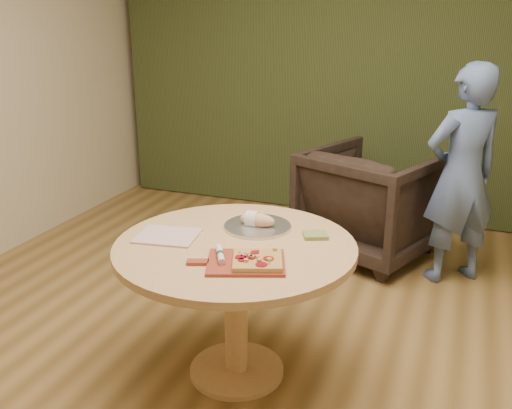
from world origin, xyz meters
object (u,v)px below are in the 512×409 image
at_px(pizza_paddle, 244,262).
at_px(serving_tray, 257,226).
at_px(flatbread_pizza, 257,260).
at_px(cutlery_roll, 220,254).
at_px(bread_roll, 256,220).
at_px(armchair, 372,197).
at_px(person_standing, 461,176).
at_px(pedestal_table, 235,269).

xyz_separation_m(pizza_paddle, serving_tray, (-0.10, 0.45, -0.00)).
relative_size(flatbread_pizza, cutlery_roll, 1.53).
bearing_deg(bread_roll, serving_tray, 0.00).
distance_m(serving_tray, armchair, 1.66).
distance_m(bread_roll, person_standing, 1.68).
height_order(pizza_paddle, armchair, armchair).
bearing_deg(bread_roll, cutlery_roll, -90.60).
height_order(flatbread_pizza, serving_tray, flatbread_pizza).
relative_size(pedestal_table, serving_tray, 3.38).
xyz_separation_m(pedestal_table, flatbread_pizza, (0.19, -0.20, 0.17)).
relative_size(pizza_paddle, person_standing, 0.31).
height_order(pedestal_table, pizza_paddle, pizza_paddle).
xyz_separation_m(serving_tray, armchair, (0.35, 1.60, -0.29)).
distance_m(cutlery_roll, armchair, 2.11).
distance_m(pedestal_table, pizza_paddle, 0.29).
bearing_deg(cutlery_roll, armchair, 51.14).
bearing_deg(flatbread_pizza, serving_tray, 110.60).
bearing_deg(flatbread_pizza, pedestal_table, 133.85).
height_order(pizza_paddle, bread_roll, bread_roll).
height_order(pizza_paddle, flatbread_pizza, flatbread_pizza).
xyz_separation_m(flatbread_pizza, armchair, (0.18, 2.04, -0.31)).
bearing_deg(serving_tray, cutlery_roll, -91.73).
bearing_deg(flatbread_pizza, armchair, 84.97).
distance_m(flatbread_pizza, cutlery_roll, 0.18).
bearing_deg(bread_roll, pedestal_table, -94.42).
bearing_deg(flatbread_pizza, cutlery_roll, -177.66).
height_order(pedestal_table, bread_roll, bread_roll).
bearing_deg(person_standing, flatbread_pizza, 29.90).
bearing_deg(serving_tray, flatbread_pizza, -69.40).
bearing_deg(pedestal_table, person_standing, 57.89).
distance_m(flatbread_pizza, person_standing, 1.98).
bearing_deg(bread_roll, pizza_paddle, -76.11).
height_order(pizza_paddle, cutlery_roll, cutlery_roll).
xyz_separation_m(flatbread_pizza, cutlery_roll, (-0.18, -0.01, 0.00)).
distance_m(cutlery_roll, person_standing, 2.06).
distance_m(pedestal_table, cutlery_roll, 0.27).
bearing_deg(person_standing, pedestal_table, 22.03).
height_order(pedestal_table, armchair, armchair).
height_order(flatbread_pizza, person_standing, person_standing).
bearing_deg(serving_tray, person_standing, 54.32).
bearing_deg(serving_tray, armchair, 77.82).
relative_size(pedestal_table, armchair, 1.29).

